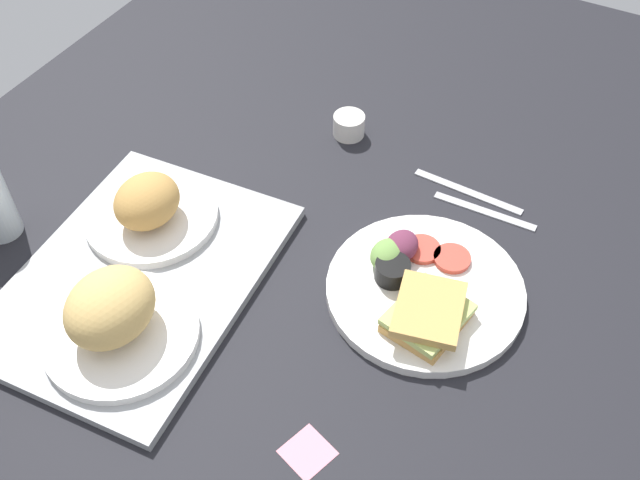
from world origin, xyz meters
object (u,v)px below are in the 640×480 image
(plate_with_salad, at_px, (421,288))
(sticky_note, at_px, (308,452))
(fork, at_px, (485,211))
(bread_plate_far, at_px, (149,208))
(knife, at_px, (468,191))
(espresso_cup, at_px, (349,125))
(bread_plate_near, at_px, (114,316))
(serving_tray, at_px, (139,277))

(plate_with_salad, xyz_separation_m, sticky_note, (-0.29, 0.03, -0.02))
(fork, relative_size, sticky_note, 3.04)
(fork, xyz_separation_m, sticky_note, (-0.50, 0.05, -0.00))
(sticky_note, bearing_deg, bread_plate_far, 61.55)
(plate_with_salad, distance_m, knife, 0.24)
(fork, distance_m, sticky_note, 0.50)
(plate_with_salad, xyz_separation_m, knife, (0.24, 0.02, -0.01))
(bread_plate_far, distance_m, espresso_cup, 0.39)
(bread_plate_near, distance_m, plate_with_salad, 0.43)
(bread_plate_near, xyz_separation_m, fork, (0.48, -0.36, -0.06))
(espresso_cup, distance_m, fork, 0.29)
(bread_plate_near, relative_size, sticky_note, 3.81)
(serving_tray, distance_m, bread_plate_far, 0.11)
(serving_tray, relative_size, bread_plate_near, 2.11)
(bread_plate_near, relative_size, plate_with_salad, 0.74)
(bread_plate_near, height_order, knife, bread_plate_near)
(serving_tray, distance_m, knife, 0.55)
(serving_tray, height_order, bread_plate_near, bread_plate_near)
(sticky_note, bearing_deg, serving_tray, 71.11)
(bread_plate_far, distance_m, plate_with_salad, 0.43)
(bread_plate_near, distance_m, knife, 0.60)
(bread_plate_near, bearing_deg, plate_with_salad, -50.98)
(fork, xyz_separation_m, knife, (0.03, 0.04, 0.00))
(plate_with_salad, relative_size, espresso_cup, 5.17)
(bread_plate_near, height_order, sticky_note, bread_plate_near)
(bread_plate_near, relative_size, fork, 1.25)
(espresso_cup, distance_m, sticky_note, 0.61)
(serving_tray, distance_m, espresso_cup, 0.46)
(sticky_note, bearing_deg, fork, -5.70)
(serving_tray, relative_size, fork, 2.65)
(bread_plate_far, distance_m, knife, 0.52)
(fork, bearing_deg, plate_with_salad, 82.12)
(bread_plate_far, distance_m, fork, 0.53)
(knife, bearing_deg, plate_with_salad, 96.57)
(espresso_cup, bearing_deg, knife, -99.15)
(bread_plate_far, relative_size, knife, 1.10)
(plate_with_salad, bearing_deg, sticky_note, 174.98)
(bread_plate_far, relative_size, sticky_note, 3.72)
(serving_tray, distance_m, bread_plate_near, 0.12)
(bread_plate_far, height_order, sticky_note, bread_plate_far)
(bread_plate_far, bearing_deg, espresso_cup, -25.24)
(bread_plate_near, bearing_deg, espresso_cup, -7.96)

